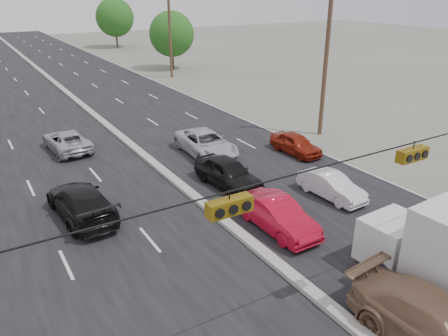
% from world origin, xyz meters
% --- Properties ---
extents(ground, '(200.00, 200.00, 0.00)m').
position_xyz_m(ground, '(0.00, 0.00, 0.00)').
color(ground, '#606356').
rests_on(ground, ground).
extents(road_surface, '(20.00, 160.00, 0.02)m').
position_xyz_m(road_surface, '(0.00, 30.00, 0.00)').
color(road_surface, black).
rests_on(road_surface, ground).
extents(center_median, '(0.50, 160.00, 0.20)m').
position_xyz_m(center_median, '(0.00, 30.00, 0.10)').
color(center_median, gray).
rests_on(center_median, ground).
extents(utility_pole_right_b, '(1.60, 0.30, 10.00)m').
position_xyz_m(utility_pole_right_b, '(12.50, 15.00, 5.11)').
color(utility_pole_right_b, '#422D1E').
rests_on(utility_pole_right_b, ground).
extents(utility_pole_right_c, '(1.60, 0.30, 10.00)m').
position_xyz_m(utility_pole_right_c, '(12.50, 40.00, 5.11)').
color(utility_pole_right_c, '#422D1E').
rests_on(utility_pole_right_c, ground).
extents(traffic_signals, '(25.00, 0.30, 0.54)m').
position_xyz_m(traffic_signals, '(1.40, 0.00, 5.49)').
color(traffic_signals, black).
rests_on(traffic_signals, ground).
extents(tree_right_mid, '(5.60, 5.60, 7.14)m').
position_xyz_m(tree_right_mid, '(15.00, 45.00, 4.34)').
color(tree_right_mid, '#382619').
rests_on(tree_right_mid, ground).
extents(tree_right_far, '(6.40, 6.40, 8.16)m').
position_xyz_m(tree_right_far, '(16.00, 70.00, 4.96)').
color(tree_right_far, '#382619').
rests_on(tree_right_far, ground).
extents(tan_sedan, '(2.75, 5.78, 1.63)m').
position_xyz_m(tan_sedan, '(1.40, -1.96, 0.81)').
color(tan_sedan, brown).
rests_on(tan_sedan, ground).
extents(red_sedan, '(1.58, 4.34, 1.42)m').
position_xyz_m(red_sedan, '(1.63, 5.94, 0.71)').
color(red_sedan, '#AC0A22').
rests_on(red_sedan, ground).
extents(queue_car_a, '(2.15, 4.60, 1.52)m').
position_xyz_m(queue_car_a, '(2.19, 10.83, 0.76)').
color(queue_car_a, black).
rests_on(queue_car_a, ground).
extents(queue_car_b, '(1.49, 3.78, 1.23)m').
position_xyz_m(queue_car_b, '(5.89, 7.05, 0.61)').
color(queue_car_b, silver).
rests_on(queue_car_b, ground).
extents(queue_car_c, '(2.61, 5.35, 1.46)m').
position_xyz_m(queue_car_c, '(3.50, 15.56, 0.73)').
color(queue_car_c, '#B7BABF').
rests_on(queue_car_c, ground).
extents(queue_car_e, '(1.63, 3.82, 1.29)m').
position_xyz_m(queue_car_e, '(8.42, 12.81, 0.64)').
color(queue_car_e, maroon).
rests_on(queue_car_e, ground).
extents(oncoming_near, '(2.46, 5.31, 1.50)m').
position_xyz_m(oncoming_near, '(-5.25, 11.42, 0.75)').
color(oncoming_near, black).
rests_on(oncoming_near, ground).
extents(oncoming_far, '(2.47, 4.84, 1.31)m').
position_xyz_m(oncoming_far, '(-3.76, 20.83, 0.65)').
color(oncoming_far, '#A2A4A9').
rests_on(oncoming_far, ground).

